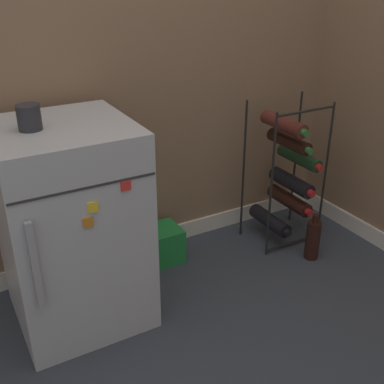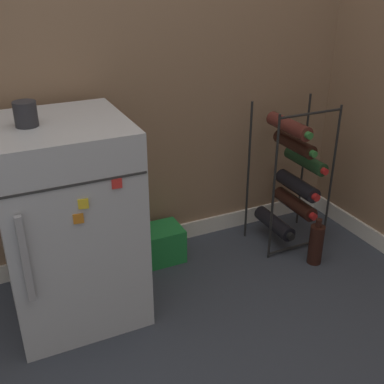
# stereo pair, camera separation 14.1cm
# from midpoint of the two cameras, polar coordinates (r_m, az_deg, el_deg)

# --- Properties ---
(ground_plane) EXTENTS (14.00, 14.00, 0.00)m
(ground_plane) POSITION_cam_midpoint_polar(r_m,az_deg,el_deg) (2.11, 5.62, -14.60)
(ground_plane) COLOR #333842
(mini_fridge) EXTENTS (0.51, 0.54, 0.83)m
(mini_fridge) POSITION_cam_midpoint_polar(r_m,az_deg,el_deg) (1.98, -12.47, -3.53)
(mini_fridge) COLOR #B7BABF
(mini_fridge) RESTS_ON ground_plane
(wine_rack) EXTENTS (0.36, 0.31, 0.75)m
(wine_rack) POSITION_cam_midpoint_polar(r_m,az_deg,el_deg) (2.52, 13.39, 1.64)
(wine_rack) COLOR black
(wine_rack) RESTS_ON ground_plane
(soda_box) EXTENTS (0.21, 0.17, 0.18)m
(soda_box) POSITION_cam_midpoint_polar(r_m,az_deg,el_deg) (2.41, -2.02, -6.17)
(soda_box) COLOR #1E7F38
(soda_box) RESTS_ON ground_plane
(fridge_top_cup) EXTENTS (0.08, 0.08, 0.09)m
(fridge_top_cup) POSITION_cam_midpoint_polar(r_m,az_deg,el_deg) (1.78, -16.98, 8.81)
(fridge_top_cup) COLOR #28282D
(fridge_top_cup) RESTS_ON mini_fridge
(loose_bottle_floor) EXTENTS (0.07, 0.07, 0.24)m
(loose_bottle_floor) POSITION_cam_midpoint_polar(r_m,az_deg,el_deg) (2.47, 16.08, -5.96)
(loose_bottle_floor) COLOR black
(loose_bottle_floor) RESTS_ON ground_plane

